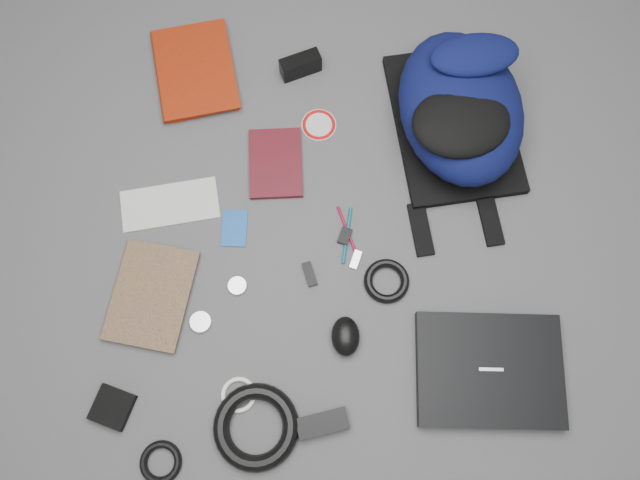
{
  "coord_description": "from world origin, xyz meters",
  "views": [
    {
      "loc": [
        0.02,
        -0.43,
        1.46
      ],
      "look_at": [
        0.0,
        0.0,
        0.02
      ],
      "focal_mm": 35.0,
      "sensor_mm": 36.0,
      "label": 1
    }
  ],
  "objects_px": {
    "backpack": "(461,107)",
    "comic_book": "(115,288)",
    "textbook_red": "(157,78)",
    "pouch": "(112,407)",
    "dvd_case": "(276,163)",
    "compact_camera": "(300,65)",
    "laptop": "(489,370)",
    "mouse": "(346,336)",
    "power_brick": "(323,423)"
  },
  "relations": [
    {
      "from": "comic_book",
      "to": "power_brick",
      "type": "xyz_separation_m",
      "value": [
        0.5,
        -0.29,
        0.0
      ]
    },
    {
      "from": "textbook_red",
      "to": "pouch",
      "type": "height_order",
      "value": "textbook_red"
    },
    {
      "from": "compact_camera",
      "to": "power_brick",
      "type": "bearing_deg",
      "value": -108.05
    },
    {
      "from": "comic_book",
      "to": "power_brick",
      "type": "height_order",
      "value": "power_brick"
    },
    {
      "from": "compact_camera",
      "to": "power_brick",
      "type": "xyz_separation_m",
      "value": [
        0.09,
        -0.9,
        -0.02
      ]
    },
    {
      "from": "backpack",
      "to": "textbook_red",
      "type": "relative_size",
      "value": 1.7
    },
    {
      "from": "compact_camera",
      "to": "power_brick",
      "type": "height_order",
      "value": "compact_camera"
    },
    {
      "from": "mouse",
      "to": "dvd_case",
      "type": "bearing_deg",
      "value": 109.85
    },
    {
      "from": "comic_book",
      "to": "power_brick",
      "type": "distance_m",
      "value": 0.58
    },
    {
      "from": "textbook_red",
      "to": "compact_camera",
      "type": "relative_size",
      "value": 2.56
    },
    {
      "from": "mouse",
      "to": "pouch",
      "type": "distance_m",
      "value": 0.55
    },
    {
      "from": "laptop",
      "to": "comic_book",
      "type": "bearing_deg",
      "value": 169.12
    },
    {
      "from": "dvd_case",
      "to": "pouch",
      "type": "xyz_separation_m",
      "value": [
        -0.33,
        -0.61,
        0.0
      ]
    },
    {
      "from": "laptop",
      "to": "mouse",
      "type": "xyz_separation_m",
      "value": [
        -0.33,
        0.06,
        0.01
      ]
    },
    {
      "from": "mouse",
      "to": "power_brick",
      "type": "bearing_deg",
      "value": -106.91
    },
    {
      "from": "backpack",
      "to": "textbook_red",
      "type": "distance_m",
      "value": 0.79
    },
    {
      "from": "compact_camera",
      "to": "power_brick",
      "type": "relative_size",
      "value": 0.93
    },
    {
      "from": "backpack",
      "to": "comic_book",
      "type": "height_order",
      "value": "backpack"
    },
    {
      "from": "textbook_red",
      "to": "pouch",
      "type": "distance_m",
      "value": 0.84
    },
    {
      "from": "backpack",
      "to": "dvd_case",
      "type": "height_order",
      "value": "backpack"
    },
    {
      "from": "laptop",
      "to": "dvd_case",
      "type": "bearing_deg",
      "value": 135.54
    },
    {
      "from": "textbook_red",
      "to": "dvd_case",
      "type": "xyz_separation_m",
      "value": [
        0.33,
        -0.23,
        -0.01
      ]
    },
    {
      "from": "backpack",
      "to": "mouse",
      "type": "distance_m",
      "value": 0.62
    },
    {
      "from": "power_brick",
      "to": "laptop",
      "type": "bearing_deg",
      "value": 3.42
    },
    {
      "from": "compact_camera",
      "to": "textbook_red",
      "type": "bearing_deg",
      "value": 162.49
    },
    {
      "from": "laptop",
      "to": "compact_camera",
      "type": "height_order",
      "value": "compact_camera"
    },
    {
      "from": "dvd_case",
      "to": "pouch",
      "type": "distance_m",
      "value": 0.69
    },
    {
      "from": "compact_camera",
      "to": "pouch",
      "type": "bearing_deg",
      "value": -137.41
    },
    {
      "from": "laptop",
      "to": "pouch",
      "type": "height_order",
      "value": "laptop"
    },
    {
      "from": "backpack",
      "to": "power_brick",
      "type": "bearing_deg",
      "value": -123.02
    },
    {
      "from": "comic_book",
      "to": "compact_camera",
      "type": "bearing_deg",
      "value": 64.37
    },
    {
      "from": "power_brick",
      "to": "backpack",
      "type": "bearing_deg",
      "value": 51.84
    },
    {
      "from": "backpack",
      "to": "laptop",
      "type": "height_order",
      "value": "backpack"
    },
    {
      "from": "power_brick",
      "to": "textbook_red",
      "type": "bearing_deg",
      "value": 102.87
    },
    {
      "from": "dvd_case",
      "to": "pouch",
      "type": "relative_size",
      "value": 2.25
    },
    {
      "from": "textbook_red",
      "to": "power_brick",
      "type": "height_order",
      "value": "textbook_red"
    },
    {
      "from": "compact_camera",
      "to": "pouch",
      "type": "xyz_separation_m",
      "value": [
        -0.38,
        -0.88,
        -0.02
      ]
    },
    {
      "from": "pouch",
      "to": "backpack",
      "type": "bearing_deg",
      "value": 43.18
    },
    {
      "from": "backpack",
      "to": "textbook_red",
      "type": "bearing_deg",
      "value": 161.84
    },
    {
      "from": "mouse",
      "to": "power_brick",
      "type": "height_order",
      "value": "mouse"
    },
    {
      "from": "comic_book",
      "to": "mouse",
      "type": "xyz_separation_m",
      "value": [
        0.55,
        -0.09,
        0.01
      ]
    },
    {
      "from": "textbook_red",
      "to": "compact_camera",
      "type": "bearing_deg",
      "value": -7.5
    },
    {
      "from": "laptop",
      "to": "pouch",
      "type": "distance_m",
      "value": 0.86
    },
    {
      "from": "textbook_red",
      "to": "pouch",
      "type": "bearing_deg",
      "value": -104.3
    },
    {
      "from": "comic_book",
      "to": "compact_camera",
      "type": "relative_size",
      "value": 2.32
    },
    {
      "from": "laptop",
      "to": "compact_camera",
      "type": "bearing_deg",
      "value": 120.67
    },
    {
      "from": "backpack",
      "to": "dvd_case",
      "type": "xyz_separation_m",
      "value": [
        -0.45,
        -0.13,
        -0.09
      ]
    },
    {
      "from": "dvd_case",
      "to": "compact_camera",
      "type": "xyz_separation_m",
      "value": [
        0.05,
        0.27,
        0.02
      ]
    },
    {
      "from": "backpack",
      "to": "pouch",
      "type": "distance_m",
      "value": 1.08
    },
    {
      "from": "textbook_red",
      "to": "mouse",
      "type": "height_order",
      "value": "mouse"
    }
  ]
}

